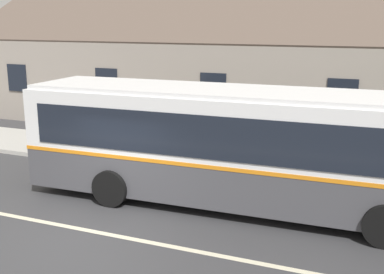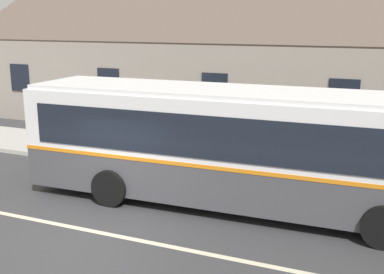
# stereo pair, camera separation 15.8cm
# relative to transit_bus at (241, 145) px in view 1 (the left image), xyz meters

# --- Properties ---
(ground_plane) EXTENTS (300.00, 300.00, 0.00)m
(ground_plane) POSITION_rel_transit_bus_xyz_m (-2.79, -2.90, -1.69)
(ground_plane) COLOR #38383A
(sidewalk_far) EXTENTS (60.00, 3.00, 0.15)m
(sidewalk_far) POSITION_rel_transit_bus_xyz_m (-2.79, 3.10, -1.61)
(sidewalk_far) COLOR #ADAAA3
(sidewalk_far) RESTS_ON ground
(lane_divider_stripe) EXTENTS (60.00, 0.16, 0.01)m
(lane_divider_stripe) POSITION_rel_transit_bus_xyz_m (-2.79, -2.90, -1.68)
(lane_divider_stripe) COLOR beige
(lane_divider_stripe) RESTS_ON ground
(community_building) EXTENTS (22.19, 8.55, 7.08)m
(community_building) POSITION_rel_transit_bus_xyz_m (-5.69, 10.81, 0.39)
(community_building) COLOR gray
(community_building) RESTS_ON ground
(transit_bus) EXTENTS (11.85, 3.01, 3.14)m
(transit_bus) POSITION_rel_transit_bus_xyz_m (0.00, 0.00, 0.00)
(transit_bus) COLOR #47474C
(transit_bus) RESTS_ON ground
(bench_by_building) EXTENTS (1.67, 0.51, 0.94)m
(bench_by_building) POSITION_rel_transit_bus_xyz_m (-7.01, 2.93, -1.12)
(bench_by_building) COLOR brown
(bench_by_building) RESTS_ON sidewalk_far
(bench_down_street) EXTENTS (1.68, 0.51, 0.94)m
(bench_down_street) POSITION_rel_transit_bus_xyz_m (-2.65, 2.54, -1.12)
(bench_down_street) COLOR brown
(bench_down_street) RESTS_ON sidewalk_far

